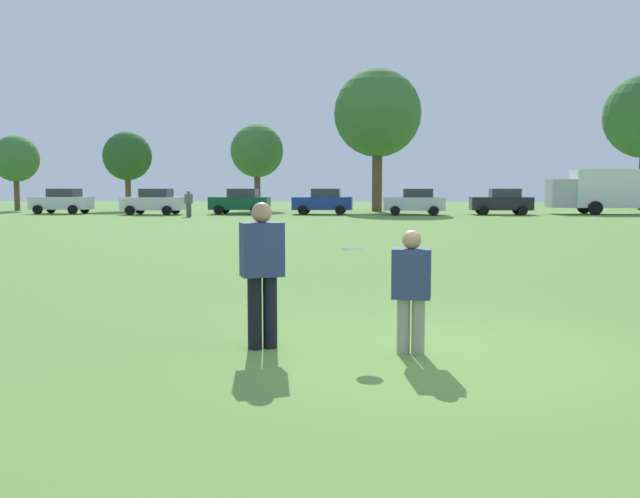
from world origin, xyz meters
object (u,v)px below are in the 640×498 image
player_defender (411,286)px  parked_car_far_right (502,202)px  parked_car_mid_right (323,201)px  bystander_sideline_watcher (189,202)px  parked_car_near_left (62,201)px  player_thrower (262,267)px  parked_car_mid_left (154,201)px  traffic_cone (278,253)px  parked_car_near_right (415,202)px  parked_car_center (240,201)px  frisbee (353,249)px  box_truck (613,190)px

player_defender → parked_car_far_right: bearing=78.1°
parked_car_mid_right → bystander_sideline_watcher: size_ratio=2.47×
parked_car_near_left → parked_car_mid_right: (18.98, 0.29, 0.00)m
player_thrower → parked_car_mid_left: (-13.96, 39.13, -0.07)m
traffic_cone → parked_car_near_right: parked_car_near_right is taller
traffic_cone → parked_car_mid_right: bearing=91.9°
parked_car_center → parked_car_mid_right: 5.92m
parked_car_center → bystander_sideline_watcher: size_ratio=2.47×
player_defender → bystander_sideline_watcher: bystander_sideline_watcher is taller
parked_car_far_right → bystander_sideline_watcher: parked_car_far_right is taller
player_defender → parked_car_center: (-9.82, 40.58, 0.12)m
parked_car_center → parked_car_mid_left: bearing=-167.5°
parked_car_center → parked_car_far_right: 18.45m
frisbee → parked_car_far_right: bearing=77.1°
parked_car_mid_right → parked_car_mid_left: bearing=-173.1°
player_defender → parked_car_mid_left: (-15.73, 39.27, 0.12)m
traffic_cone → player_thrower: bearing=-83.4°
player_thrower → bystander_sideline_watcher: bearing=106.4°
box_truck → bystander_sideline_watcher: (-28.98, -6.35, -0.79)m
parked_car_mid_right → bystander_sideline_watcher: parked_car_mid_right is taller
parked_car_mid_right → frisbee: bearing=-85.5°
parked_car_mid_left → box_truck: (32.35, 3.13, 0.83)m
traffic_cone → parked_car_near_left: bearing=123.0°
player_defender → parked_car_near_right: size_ratio=0.34×
player_defender → parked_car_near_left: bearing=119.5°
parked_car_near_right → player_defender: bearing=-93.6°
player_defender → parked_car_near_right: (2.50, 39.99, 0.12)m
player_thrower → traffic_cone: 9.55m
player_thrower → parked_car_mid_left: bearing=109.6°
box_truck → bystander_sideline_watcher: box_truck is taller
frisbee → traffic_cone: 9.59m
parked_car_center → box_truck: box_truck is taller
frisbee → parked_car_center: (-9.14, 40.27, -0.27)m
player_thrower → parked_car_near_left: 45.46m
parked_car_center → parked_car_near_right: 12.34m
frisbee → bystander_sideline_watcher: 37.60m
parked_car_far_right → parked_car_near_left: bearing=-178.9°
player_thrower → parked_car_far_right: bearing=75.7°
player_defender → frisbee: (-0.69, 0.32, 0.39)m
traffic_cone → parked_car_near_right: bearing=80.0°
player_defender → parked_car_near_left: size_ratio=0.34×
frisbee → parked_car_center: parked_car_center is taller
parked_car_center → parked_car_near_right: (12.32, -0.59, 0.00)m
frisbee → parked_car_mid_left: bearing=111.1°
box_truck → parked_car_near_right: bearing=-170.3°
player_defender → parked_car_far_right: (8.62, 41.04, 0.12)m
parked_car_mid_left → parked_car_center: same height
bystander_sideline_watcher → frisbee: bearing=-71.9°
parked_car_center → parked_car_far_right: bearing=1.4°
player_defender → frisbee: 0.85m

